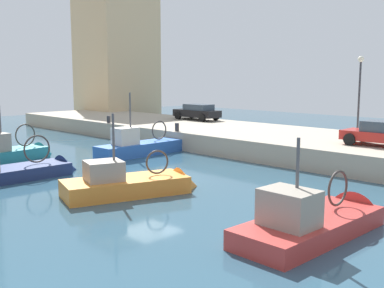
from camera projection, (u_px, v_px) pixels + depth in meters
The scene contains 13 objects.
water_surface at pixel (148, 180), 22.01m from camera, with size 80.00×80.00×0.00m, color #2D5166.
quay_wall at pixel (288, 143), 29.89m from camera, with size 9.00×56.00×1.20m, color #ADA08C.
fishing_boat_orange at pixel (134, 191), 19.41m from camera, with size 6.16×3.62×4.30m.
fishing_boat_blue at pixel (143, 152), 29.15m from camera, with size 6.67×1.91×4.65m.
fishing_boat_teal at pixel (12, 157), 27.21m from camera, with size 5.64×2.57×4.05m.
fishing_boat_red at pixel (317, 229), 14.48m from camera, with size 6.37×2.42×4.05m.
fishing_boat_navy at pixel (11, 177), 21.98m from camera, with size 6.93×2.20×4.56m.
parked_car_red at pixel (383, 133), 24.44m from camera, with size 2.11×4.00×1.33m.
parked_car_black at pixel (197, 112), 39.20m from camera, with size 1.90×4.22×1.33m.
mooring_bollard_mid at pixel (177, 127), 31.13m from camera, with size 0.28×0.28×0.55m, color #2D2D33.
mooring_bollard_north at pixel (109, 119), 36.79m from camera, with size 0.28×0.28×0.55m, color #2D2D33.
quay_streetlamp at pixel (360, 83), 27.61m from camera, with size 0.36×0.36×4.83m.
waterfront_building_central at pixel (116, 56), 51.68m from camera, with size 7.35×7.17×14.06m.
Camera 1 is at (-13.59, -16.84, 4.85)m, focal length 43.64 mm.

